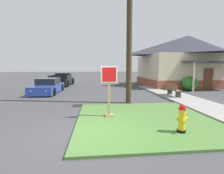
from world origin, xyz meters
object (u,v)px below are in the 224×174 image
(street_bench, at_px, (173,89))
(utility_pole, at_px, (130,10))
(parked_sedan_blue, at_px, (48,87))
(pickup_truck_black, at_px, (63,80))
(manhole_cover, at_px, (78,106))
(stop_sign, at_px, (109,93))
(fire_hydrant, at_px, (182,119))

(street_bench, height_order, utility_pole, utility_pole)
(parked_sedan_blue, distance_m, street_bench, 10.06)
(pickup_truck_black, relative_size, street_bench, 3.21)
(manhole_cover, xyz_separation_m, street_bench, (6.56, 1.96, 0.58))
(stop_sign, bearing_deg, street_bench, 41.44)
(manhole_cover, bearing_deg, street_bench, 16.59)
(parked_sedan_blue, distance_m, pickup_truck_black, 6.04)
(manhole_cover, xyz_separation_m, parked_sedan_blue, (-3.02, 5.03, 0.53))
(manhole_cover, bearing_deg, pickup_truck_black, 105.07)
(fire_hydrant, distance_m, manhole_cover, 5.83)
(pickup_truck_black, bearing_deg, utility_pole, -60.70)
(fire_hydrant, height_order, stop_sign, stop_sign)
(parked_sedan_blue, bearing_deg, manhole_cover, -59.06)
(utility_pole, bearing_deg, street_bench, 23.28)
(street_bench, bearing_deg, pickup_truck_black, 136.31)
(fire_hydrant, relative_size, stop_sign, 0.44)
(manhole_cover, height_order, pickup_truck_black, pickup_truck_black)
(stop_sign, bearing_deg, manhole_cover, 122.75)
(fire_hydrant, xyz_separation_m, pickup_truck_black, (-6.74, 15.50, 0.10))
(parked_sedan_blue, bearing_deg, stop_sign, -58.46)
(parked_sedan_blue, relative_size, street_bench, 2.74)
(manhole_cover, height_order, parked_sedan_blue, parked_sedan_blue)
(stop_sign, xyz_separation_m, manhole_cover, (-1.58, 2.45, -1.09))
(stop_sign, relative_size, manhole_cover, 3.05)
(stop_sign, xyz_separation_m, street_bench, (4.99, 4.40, -0.51))
(manhole_cover, distance_m, utility_pole, 6.19)
(utility_pole, bearing_deg, parked_sedan_blue, 142.53)
(parked_sedan_blue, xyz_separation_m, utility_pole, (6.01, -4.61, 4.87))
(stop_sign, xyz_separation_m, pickup_truck_black, (-4.56, 13.52, -0.48))
(fire_hydrant, relative_size, manhole_cover, 1.33)
(fire_hydrant, relative_size, pickup_truck_black, 0.18)
(stop_sign, height_order, manhole_cover, stop_sign)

